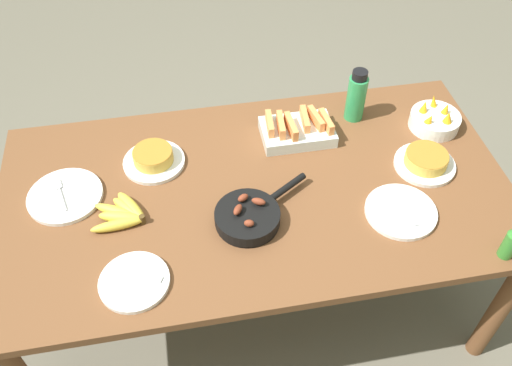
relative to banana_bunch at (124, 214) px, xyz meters
The scene contains 13 objects.
ground_plane 0.87m from the banana_bunch, ahead, with size 14.00×14.00×0.00m, color #666051.
dining_table 0.48m from the banana_bunch, ahead, with size 1.84×0.98×0.71m.
banana_bunch is the anchor object (origin of this frame).
melon_tray 0.74m from the banana_bunch, 23.63° to the left, with size 0.28×0.18×0.10m.
skillet 0.43m from the banana_bunch, 12.56° to the right, with size 0.35×0.27×0.08m.
frittata_plate_center 0.27m from the banana_bunch, 65.25° to the left, with size 0.23×0.23×0.06m.
frittata_plate_side 1.11m from the banana_bunch, ahead, with size 0.23×0.23×0.06m.
empty_plate_near_front 0.27m from the banana_bunch, 84.61° to the right, with size 0.22×0.22×0.02m.
empty_plate_far_left 0.95m from the banana_bunch, ahead, with size 0.25×0.25×0.02m.
empty_plate_far_right 0.24m from the banana_bunch, 147.63° to the left, with size 0.26×0.26×0.02m.
fruit_bowl_mango 1.26m from the banana_bunch, 11.84° to the left, with size 0.20×0.20×0.11m.
water_bottle 1.01m from the banana_bunch, 21.83° to the left, with size 0.08×0.08×0.22m.
hot_sauce_bottle 1.27m from the banana_bunch, 17.29° to the right, with size 0.05×0.05×0.17m.
Camera 1 is at (-0.23, -1.29, 2.16)m, focal length 38.00 mm.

